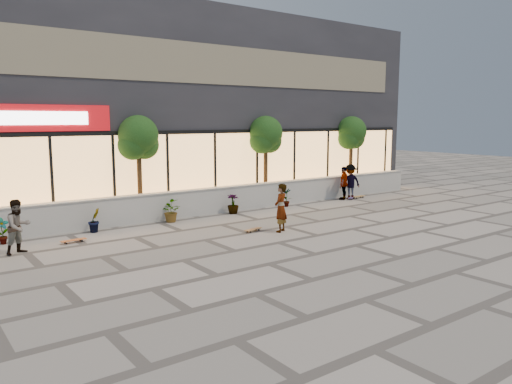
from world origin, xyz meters
TOP-DOWN VIEW (x-y plane):
  - ground at (0.00, 0.00)m, footprint 80.00×80.00m
  - planter_wall at (0.00, 7.00)m, footprint 22.00×0.42m
  - retail_building at (-0.00, 12.49)m, footprint 24.00×9.17m
  - shrub_a at (-8.50, 6.45)m, footprint 0.43×0.29m
  - shrub_b at (-5.70, 6.45)m, footprint 0.57×0.57m
  - shrub_c at (-2.90, 6.45)m, footprint 0.68×0.77m
  - shrub_d at (-0.10, 6.45)m, footprint 0.64×0.64m
  - shrub_e at (2.70, 6.45)m, footprint 0.46×0.35m
  - tree_midwest at (-3.50, 7.70)m, footprint 1.60×1.50m
  - tree_mideast at (2.50, 7.70)m, footprint 1.60×1.50m
  - tree_east at (8.00, 7.70)m, footprint 1.60×1.50m
  - skater_center at (-0.63, 2.77)m, footprint 0.71×0.63m
  - skater_left at (-8.30, 5.01)m, footprint 0.93×0.85m
  - skater_right_near at (6.06, 6.30)m, footprint 0.98×0.84m
  - skater_right_far at (6.50, 6.30)m, footprint 1.18×0.85m
  - skateboard_center at (-1.35, 3.36)m, footprint 0.76×0.36m
  - skateboard_left at (-6.71, 5.37)m, footprint 0.79×0.25m
  - skateboard_right_near at (7.00, 6.20)m, footprint 0.82×0.26m
  - skateboard_right_far at (6.50, 6.20)m, footprint 0.73×0.56m

SIDE VIEW (x-z plane):
  - ground at x=0.00m, z-range 0.00..0.00m
  - skateboard_center at x=-1.35m, z-range 0.03..0.12m
  - skateboard_right_far at x=6.50m, z-range 0.03..0.12m
  - skateboard_left at x=-6.71m, z-range 0.03..0.12m
  - skateboard_right_near at x=7.00m, z-range 0.03..0.13m
  - shrub_a at x=-8.50m, z-range 0.00..0.81m
  - shrub_b at x=-5.70m, z-range 0.00..0.81m
  - shrub_c at x=-2.90m, z-range 0.00..0.81m
  - shrub_d at x=-0.10m, z-range 0.00..0.81m
  - shrub_e at x=2.70m, z-range 0.00..0.81m
  - planter_wall at x=0.00m, z-range 0.00..1.04m
  - skater_left at x=-8.30m, z-range 0.00..1.55m
  - skater_right_near at x=6.06m, z-range 0.00..1.58m
  - skater_center at x=-0.63m, z-range 0.00..1.63m
  - skater_right_far at x=6.50m, z-range 0.00..1.65m
  - tree_midwest at x=-3.50m, z-range 1.03..4.94m
  - tree_mideast at x=2.50m, z-range 1.03..4.94m
  - tree_east at x=8.00m, z-range 1.03..4.94m
  - retail_building at x=0.00m, z-range 0.00..8.50m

